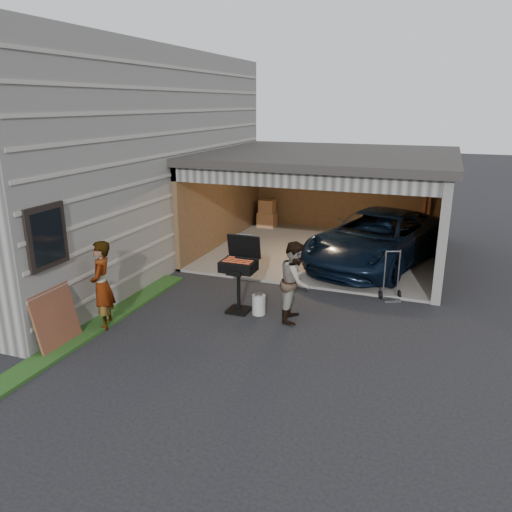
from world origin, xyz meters
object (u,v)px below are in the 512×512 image
Objects in this scene: propane_tank at (259,305)px; plywood_panel at (56,318)px; minivan at (377,241)px; hand_truck at (391,290)px; woman at (102,285)px; man at (295,281)px; bbq_grill at (239,268)px.

propane_tank is 3.89m from plywood_panel.
hand_truck is at bearing -57.61° from minivan.
woman is at bearing -110.95° from minivan.
minivan is at bearing 118.46° from woman.
woman is 1.07× the size of man.
hand_truck is at bearing 31.31° from bbq_grill.
woman is 1.60× the size of plywood_panel.
hand_truck reaches higher than plywood_panel.
propane_tank is (0.44, -0.02, -0.74)m from bbq_grill.
propane_tank is at bearing 85.28° from man.
minivan is 4.50× the size of hand_truck.
woman reaches higher than propane_tank.
man is (-1.05, -4.06, 0.11)m from minivan.
minivan is at bearing 81.43° from hand_truck.
bbq_grill reaches higher than minivan.
woman is 4.18× the size of propane_tank.
bbq_grill is at bearing 177.74° from propane_tank.
man is (3.35, 1.65, -0.06)m from woman.
propane_tank is 3.04m from hand_truck.
minivan is 2.92× the size of woman.
woman is at bearing 110.35° from man.
hand_truck is (2.47, 1.78, 0.01)m from propane_tank.
man reaches higher than hand_truck.
bbq_grill is at bearing -102.41° from minivan.
bbq_grill is 3.60m from plywood_panel.
man is 1.44× the size of hand_truck.
bbq_grill reaches higher than plywood_panel.
bbq_grill is at bearing 46.91° from plywood_panel.
plywood_panel is at bearing -133.09° from bbq_grill.
hand_truck is (5.35, 4.38, -0.32)m from plywood_panel.
bbq_grill is 3.81× the size of propane_tank.
man is 3.91× the size of propane_tank.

